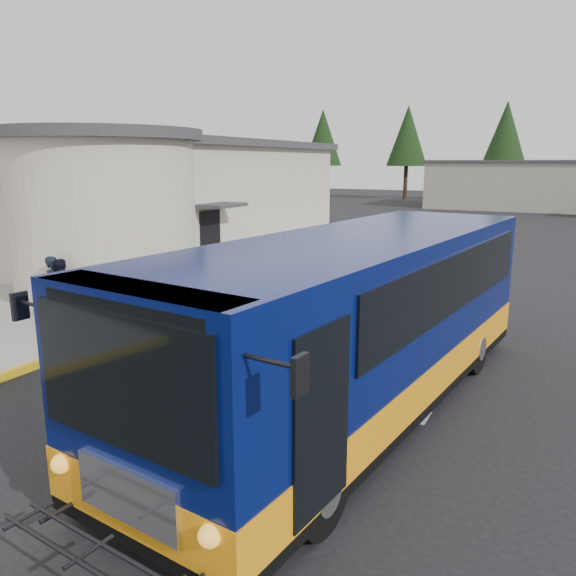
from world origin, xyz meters
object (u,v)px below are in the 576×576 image
at_px(transit_bus, 356,329).
at_px(pedestrian_a, 56,289).
at_px(pedestrian_b, 60,290).
at_px(bollard, 67,307).

bearing_deg(transit_bus, pedestrian_a, 179.03).
bearing_deg(transit_bus, pedestrian_b, 178.86).
relative_size(transit_bus, pedestrian_b, 6.68).
relative_size(pedestrian_b, bollard, 1.34).
bearing_deg(bollard, transit_bus, -4.55).
bearing_deg(pedestrian_a, transit_bus, -115.83).
bearing_deg(bollard, pedestrian_a, 151.20).
xyz_separation_m(transit_bus, pedestrian_b, (-8.18, 1.12, -0.45)).
bearing_deg(pedestrian_b, transit_bus, 85.76).
xyz_separation_m(pedestrian_a, pedestrian_b, (0.15, 0.00, -0.03)).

